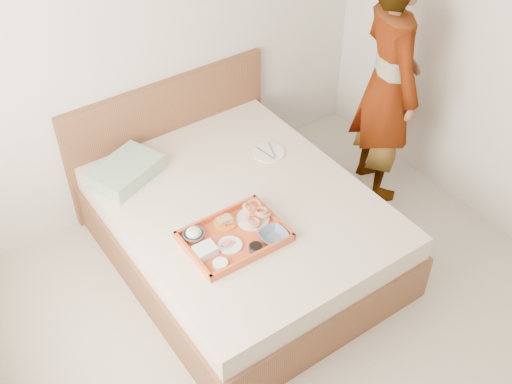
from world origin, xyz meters
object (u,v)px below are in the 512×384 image
Objects in this scene: tray at (234,236)px; person at (388,85)px; bed at (242,229)px; dinner_plate at (268,153)px.

person reaches higher than tray.
dinner_plate is at bearing 34.60° from bed.
person is at bearing 12.59° from tray.
dinner_plate reaches higher than bed.
dinner_plate is 0.98m from person.
tray is 0.89m from dinner_plate.
person reaches higher than bed.
bed is 0.60m from dinner_plate.
tray reaches higher than dinner_plate.
bed is at bearing 50.15° from tray.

